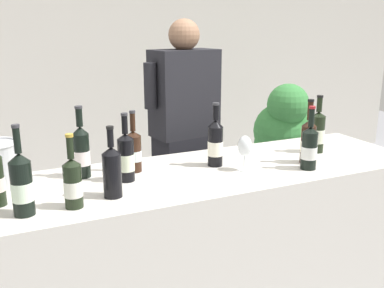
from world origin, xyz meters
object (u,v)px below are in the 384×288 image
(wine_bottle_7, at_px, (309,148))
(wine_glass, at_px, (245,147))
(wine_bottle_9, at_px, (126,157))
(wine_bottle_1, at_px, (134,151))
(wine_bottle_0, at_px, (22,184))
(person_server, at_px, (185,149))
(wine_bottle_5, at_px, (308,141))
(potted_shrub, at_px, (287,137))
(wine_bottle_2, at_px, (215,143))
(wine_bottle_4, at_px, (73,183))
(wine_bottle_8, at_px, (112,170))
(wine_bottle_3, at_px, (81,151))
(wine_bottle_10, at_px, (317,132))

(wine_bottle_7, height_order, wine_glass, wine_bottle_7)
(wine_bottle_7, xyz_separation_m, wine_bottle_9, (-0.91, 0.21, 0.00))
(wine_bottle_1, bearing_deg, wine_bottle_7, -21.78)
(wine_bottle_0, bearing_deg, person_server, 40.66)
(wine_bottle_0, distance_m, wine_bottle_9, 0.52)
(wine_bottle_5, bearing_deg, potted_shrub, 57.41)
(wine_bottle_2, distance_m, wine_bottle_9, 0.49)
(wine_bottle_1, height_order, potted_shrub, wine_bottle_1)
(wine_bottle_4, bearing_deg, potted_shrub, 32.69)
(wine_glass, xyz_separation_m, potted_shrub, (1.15, 1.18, -0.35))
(wine_bottle_1, bearing_deg, potted_shrub, 29.99)
(wine_bottle_0, height_order, wine_bottle_7, wine_bottle_0)
(wine_bottle_8, xyz_separation_m, person_server, (0.72, 0.89, -0.22))
(wine_bottle_5, xyz_separation_m, wine_bottle_9, (-0.97, 0.13, -0.00))
(wine_bottle_3, bearing_deg, wine_bottle_5, -13.19)
(wine_bottle_1, height_order, wine_bottle_3, wine_bottle_3)
(wine_bottle_5, height_order, potted_shrub, wine_bottle_5)
(wine_bottle_7, bearing_deg, wine_bottle_9, 166.72)
(wine_bottle_0, relative_size, wine_bottle_9, 1.10)
(wine_bottle_3, distance_m, wine_bottle_9, 0.23)
(wine_bottle_4, bearing_deg, wine_bottle_7, 0.15)
(wine_bottle_3, relative_size, person_server, 0.21)
(wine_bottle_4, bearing_deg, wine_bottle_1, 43.34)
(wine_bottle_5, bearing_deg, wine_bottle_2, 161.50)
(wine_bottle_10, bearing_deg, wine_bottle_0, -172.03)
(wine_bottle_0, bearing_deg, wine_bottle_8, 6.19)
(wine_bottle_7, bearing_deg, wine_bottle_4, -179.85)
(wine_bottle_3, distance_m, wine_glass, 0.81)
(wine_bottle_1, relative_size, wine_glass, 1.72)
(wine_bottle_1, xyz_separation_m, wine_bottle_8, (-0.18, -0.29, 0.01))
(wine_bottle_5, distance_m, wine_bottle_8, 1.08)
(wine_bottle_0, height_order, wine_bottle_5, wine_bottle_0)
(wine_bottle_5, height_order, wine_bottle_8, wine_bottle_5)
(wine_bottle_0, bearing_deg, wine_bottle_5, 3.32)
(wine_bottle_3, height_order, potted_shrub, wine_bottle_3)
(wine_bottle_10, bearing_deg, wine_bottle_9, -179.15)
(wine_bottle_4, bearing_deg, wine_bottle_10, 9.27)
(wine_bottle_10, bearing_deg, potted_shrub, 61.02)
(wine_bottle_0, distance_m, wine_bottle_2, 1.00)
(wine_bottle_10, xyz_separation_m, potted_shrub, (0.59, 1.06, -0.35))
(wine_bottle_2, distance_m, wine_bottle_10, 0.66)
(wine_bottle_2, relative_size, wine_glass, 1.85)
(wine_bottle_2, height_order, wine_bottle_3, wine_bottle_3)
(wine_bottle_5, relative_size, wine_glass, 1.90)
(wine_bottle_3, height_order, wine_glass, wine_bottle_3)
(wine_bottle_1, distance_m, wine_bottle_3, 0.26)
(wine_bottle_2, bearing_deg, wine_bottle_0, -165.87)
(person_server, bearing_deg, wine_bottle_0, -139.34)
(wine_bottle_0, bearing_deg, wine_bottle_4, -2.00)
(wine_bottle_9, relative_size, potted_shrub, 0.28)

